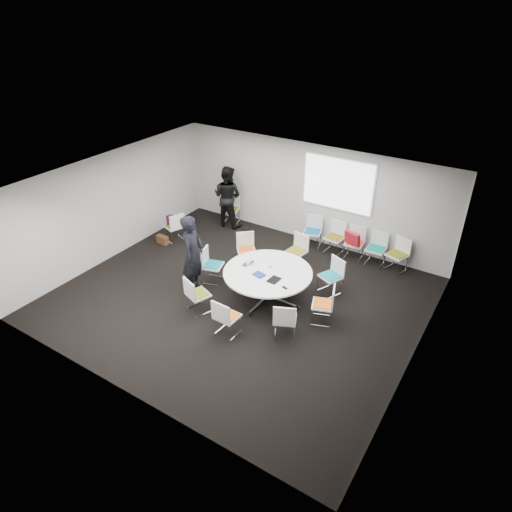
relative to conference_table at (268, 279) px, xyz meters
The scene contains 31 objects.
room_shell 1.05m from the conference_table, 143.67° to the right, with size 8.08×7.08×2.88m.
conference_table is the anchor object (origin of this frame).
projection_screen 3.40m from the conference_table, 85.52° to the left, with size 1.90×0.03×1.35m, color white.
chair_ring_a 1.47m from the conference_table, ahead, with size 0.58×0.58×0.88m.
chair_ring_b 1.53m from the conference_table, 41.43° to the left, with size 0.61×0.60×0.88m.
chair_ring_c 1.64m from the conference_table, 93.75° to the left, with size 0.52×0.51×0.88m.
chair_ring_d 1.59m from the conference_table, 141.61° to the left, with size 0.64×0.64×0.88m.
chair_ring_e 1.54m from the conference_table, behind, with size 0.56×0.57×0.88m.
chair_ring_f 1.65m from the conference_table, 130.02° to the right, with size 0.59×0.58×0.88m.
chair_ring_g 1.57m from the conference_table, 91.76° to the right, with size 0.48×0.47×0.88m.
chair_ring_h 1.43m from the conference_table, 44.34° to the right, with size 0.60×0.60×0.88m.
chair_back_a 2.85m from the conference_table, 95.02° to the left, with size 0.55×0.54×0.88m.
chair_back_b 2.87m from the conference_table, 81.74° to the left, with size 0.50×0.49×0.88m.
chair_back_c 3.00m from the conference_table, 70.74° to the left, with size 0.49×0.48×0.88m.
chair_back_d 3.25m from the conference_table, 60.78° to the left, with size 0.46×0.45×0.88m.
chair_back_e 3.55m from the conference_table, 52.85° to the left, with size 0.58×0.58×0.88m.
chair_spare_left 3.85m from the conference_table, 164.69° to the left, with size 0.58×0.59×0.88m.
chair_person_back 4.14m from the conference_table, 136.89° to the left, with size 0.58×0.57×0.88m.
person_main 1.80m from the conference_table, 157.50° to the right, with size 0.72×0.47×1.97m, color black.
person_back 4.04m from the conference_table, 138.56° to the left, with size 0.91×0.71×1.87m, color black.
laptop 0.57m from the conference_table, behind, with size 0.31×0.20×0.02m, color #333338.
laptop_lid 0.65m from the conference_table, behind, with size 0.30×0.02×0.22m, color silver.
notebook_black 0.44m from the conference_table, 37.55° to the right, with size 0.22×0.30×0.02m, color black.
tablet_folio 0.34m from the conference_table, 111.49° to the right, with size 0.26×0.20×0.03m, color navy.
papers_right 0.53m from the conference_table, 21.13° to the left, with size 0.30×0.21×0.00m, color white.
papers_front 0.67m from the conference_table, ahead, with size 0.30×0.21×0.00m, color white.
cup 0.31m from the conference_table, 103.76° to the left, with size 0.08×0.08×0.09m, color white.
phone 0.77m from the conference_table, 29.39° to the right, with size 0.14×0.07×0.01m, color black.
maroon_bag 3.86m from the conference_table, 164.67° to the left, with size 0.40×0.14×0.28m, color #42112B.
brown_bag 3.98m from the conference_table, behind, with size 0.36×0.16×0.24m, color #4C2E18.
red_jacket 2.79m from the conference_table, 69.19° to the left, with size 0.44×0.10×0.35m, color #A61421.
Camera 1 is at (5.01, -7.19, 6.27)m, focal length 32.00 mm.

